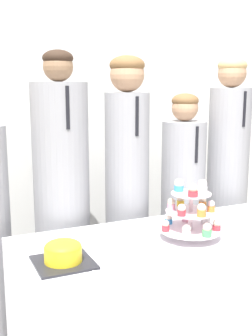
# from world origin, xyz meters

# --- Properties ---
(wall_back) EXTENTS (9.00, 0.06, 2.70)m
(wall_back) POSITION_xyz_m (0.00, 1.52, 1.35)
(wall_back) COLOR silver
(wall_back) RESTS_ON ground_plane
(table) EXTENTS (1.51, 0.75, 0.70)m
(table) POSITION_xyz_m (0.00, 0.38, 0.35)
(table) COLOR white
(table) RESTS_ON ground_plane
(round_cake) EXTENTS (0.24, 0.24, 0.10)m
(round_cake) POSITION_xyz_m (-0.57, 0.33, 0.75)
(round_cake) COLOR #232328
(round_cake) RESTS_ON table
(cake_knife) EXTENTS (0.20, 0.18, 0.01)m
(cake_knife) POSITION_xyz_m (-0.43, 0.14, 0.70)
(cake_knife) COLOR silver
(cake_knife) RESTS_ON table
(cupcake_stand) EXTENTS (0.30, 0.30, 0.29)m
(cupcake_stand) POSITION_xyz_m (0.09, 0.37, 0.83)
(cupcake_stand) COLOR silver
(cupcake_stand) RESTS_ON table
(student_1) EXTENTS (0.31, 0.32, 1.62)m
(student_1) POSITION_xyz_m (-0.39, 0.97, 0.76)
(student_1) COLOR #939399
(student_1) RESTS_ON ground_plane
(student_2) EXTENTS (0.26, 0.27, 1.60)m
(student_2) POSITION_xyz_m (0.02, 0.97, 0.79)
(student_2) COLOR #939399
(student_2) RESTS_ON ground_plane
(student_3) EXTENTS (0.28, 0.28, 1.39)m
(student_3) POSITION_xyz_m (0.41, 0.97, 0.66)
(student_3) COLOR #939399
(student_3) RESTS_ON ground_plane
(student_4) EXTENTS (0.27, 0.28, 1.61)m
(student_4) POSITION_xyz_m (0.76, 0.97, 0.78)
(student_4) COLOR #939399
(student_4) RESTS_ON ground_plane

